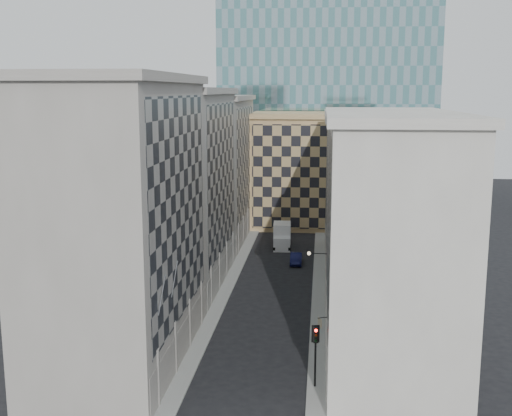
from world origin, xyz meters
The scene contains 15 objects.
sidewalk_west centered at (-5.25, 30.00, 0.07)m, with size 1.50×100.00×0.15m, color gray.
sidewalk_east centered at (5.25, 30.00, 0.07)m, with size 1.50×100.00×0.15m, color gray.
bldg_left_a centered at (-10.88, 11.00, 11.82)m, with size 10.80×22.80×23.70m.
bldg_left_b centered at (-10.88, 33.00, 11.32)m, with size 10.80×22.80×22.70m.
bldg_left_c centered at (-10.88, 55.00, 10.83)m, with size 10.80×22.80×21.70m.
bldg_right_a centered at (10.88, 15.00, 10.32)m, with size 10.80×26.80×20.70m.
bldg_right_b centered at (10.89, 42.00, 9.85)m, with size 10.80×28.80×19.70m.
tan_block centered at (2.00, 67.90, 9.44)m, with size 16.80×14.80×18.80m.
church_tower centered at (0.00, 82.00, 26.95)m, with size 7.20×7.20×51.50m.
flagpoles_left centered at (-5.90, 6.00, 8.00)m, with size 0.10×6.33×2.33m.
bracket_lamp centered at (4.38, 24.00, 6.20)m, with size 1.98×0.36×0.36m.
traffic_light centered at (5.10, 6.91, 3.61)m, with size 0.61×0.53×4.83m.
box_truck centered at (-0.23, 51.56, 1.46)m, with size 2.81×6.23×3.35m.
dark_car centered at (2.19, 42.47, 0.72)m, with size 1.52×4.36×1.44m, color #0F1239.
shop_sign centered at (5.42, 10.87, 3.83)m, with size 0.78×0.68×0.80m.
Camera 1 is at (5.32, -39.04, 22.40)m, focal length 45.00 mm.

